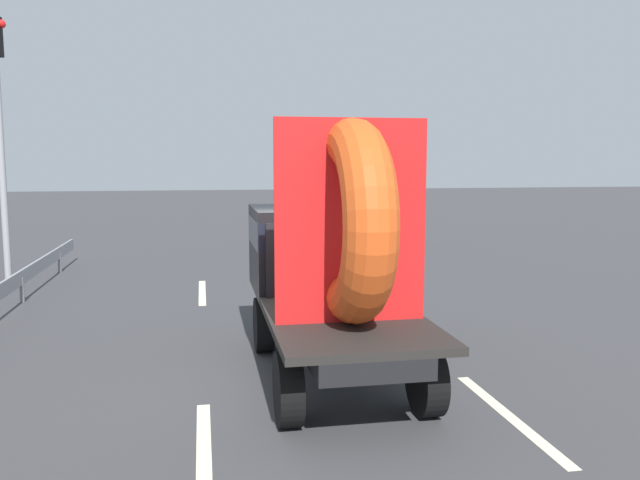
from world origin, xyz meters
name	(u,v)px	position (x,y,z in m)	size (l,w,h in m)	color
ground_plane	(304,373)	(0.00, 0.00, 0.00)	(120.00, 120.00, 0.00)	#38383A
flatbed_truck	(328,256)	(0.38, 0.10, 1.72)	(2.02, 4.89, 3.62)	black
distant_sedan	(356,226)	(4.05, 13.51, 0.74)	(1.82, 4.24, 1.38)	black
lane_dash_left_near	(204,458)	(-1.45, -2.48, 0.00)	(2.98, 0.16, 0.01)	beige
lane_dash_left_far	(202,292)	(-1.45, 6.20, 0.00)	(2.90, 0.16, 0.01)	beige
lane_dash_right_near	(509,416)	(2.22, -2.03, 0.00)	(2.84, 0.16, 0.01)	beige
lane_dash_right_far	(357,290)	(2.22, 5.82, 0.00)	(2.51, 0.16, 0.01)	beige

